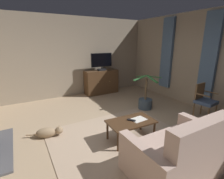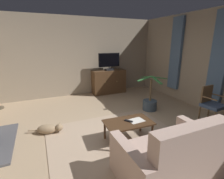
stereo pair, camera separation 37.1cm
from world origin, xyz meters
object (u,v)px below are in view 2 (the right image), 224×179
(tv_cabinet, at_px, (109,82))
(tv_remote, at_px, (129,121))
(television, at_px, (109,61))
(cat, at_px, (49,129))
(folded_newspaper, at_px, (136,120))
(potted_plant_on_hearth_side, at_px, (150,103))
(sofa_floral, at_px, (171,158))
(side_chair_mid_row, at_px, (211,103))
(coffee_table, at_px, (128,124))

(tv_cabinet, height_order, tv_remote, tv_cabinet)
(television, xyz_separation_m, cat, (-2.37, -2.22, -1.12))
(tv_cabinet, relative_size, folded_newspaper, 4.22)
(potted_plant_on_hearth_side, bearing_deg, tv_cabinet, 101.88)
(television, height_order, folded_newspaper, television)
(cat, bearing_deg, potted_plant_on_hearth_side, 4.41)
(television, relative_size, folded_newspaper, 2.74)
(tv_remote, xyz_separation_m, sofa_floral, (0.08, -1.09, -0.11))
(tv_cabinet, xyz_separation_m, tv_remote, (-0.93, -3.21, 0.01))
(sofa_floral, distance_m, side_chair_mid_row, 2.38)
(side_chair_mid_row, bearing_deg, tv_cabinet, 111.65)
(folded_newspaper, xyz_separation_m, sofa_floral, (-0.08, -1.06, -0.10))
(tv_cabinet, relative_size, side_chair_mid_row, 1.40)
(television, bearing_deg, sofa_floral, -101.26)
(television, height_order, potted_plant_on_hearth_side, television)
(folded_newspaper, height_order, sofa_floral, sofa_floral)
(tv_cabinet, xyz_separation_m, potted_plant_on_hearth_side, (0.43, -2.06, -0.22))
(tv_cabinet, height_order, potted_plant_on_hearth_side, potted_plant_on_hearth_side)
(tv_remote, relative_size, cat, 0.24)
(coffee_table, height_order, potted_plant_on_hearth_side, potted_plant_on_hearth_side)
(coffee_table, bearing_deg, potted_plant_on_hearth_side, 40.05)
(sofa_floral, bearing_deg, tv_remote, 94.31)
(television, xyz_separation_m, potted_plant_on_hearth_side, (0.43, -2.01, -1.03))
(side_chair_mid_row, height_order, potted_plant_on_hearth_side, potted_plant_on_hearth_side)
(television, xyz_separation_m, coffee_table, (-0.94, -3.16, -0.86))
(tv_cabinet, distance_m, tv_remote, 3.34)
(tv_remote, bearing_deg, cat, -158.58)
(television, bearing_deg, potted_plant_on_hearth_side, -77.82)
(potted_plant_on_hearth_side, bearing_deg, coffee_table, -139.95)
(tv_cabinet, height_order, cat, tv_cabinet)
(television, height_order, side_chair_mid_row, television)
(folded_newspaper, height_order, side_chair_mid_row, side_chair_mid_row)
(tv_cabinet, xyz_separation_m, television, (0.00, -0.05, 0.81))
(folded_newspaper, relative_size, sofa_floral, 0.21)
(potted_plant_on_hearth_side, bearing_deg, tv_remote, -139.87)
(tv_cabinet, height_order, side_chair_mid_row, side_chair_mid_row)
(side_chair_mid_row, bearing_deg, tv_remote, 177.73)
(potted_plant_on_hearth_side, xyz_separation_m, cat, (-2.80, -0.22, -0.10))
(coffee_table, height_order, sofa_floral, sofa_floral)
(television, relative_size, side_chair_mid_row, 0.91)
(side_chair_mid_row, xyz_separation_m, potted_plant_on_hearth_side, (-0.88, 1.24, -0.29))
(potted_plant_on_hearth_side, relative_size, cat, 1.42)
(television, bearing_deg, side_chair_mid_row, -68.03)
(side_chair_mid_row, bearing_deg, folded_newspaper, 178.32)
(coffee_table, height_order, side_chair_mid_row, side_chair_mid_row)
(sofa_floral, bearing_deg, coffee_table, 94.85)
(folded_newspaper, bearing_deg, sofa_floral, -98.00)
(side_chair_mid_row, bearing_deg, sofa_floral, -155.13)
(tv_remote, bearing_deg, sofa_floral, -31.39)
(tv_remote, xyz_separation_m, potted_plant_on_hearth_side, (1.36, 1.15, -0.22))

